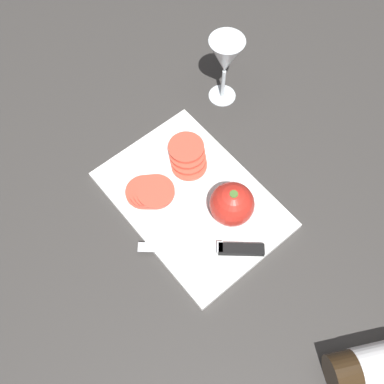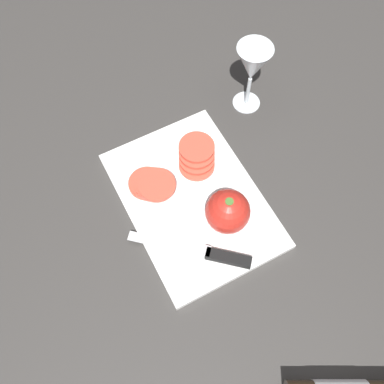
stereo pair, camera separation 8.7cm
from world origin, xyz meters
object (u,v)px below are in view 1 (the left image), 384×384
(whole_tomato, at_px, (232,204))
(knife, at_px, (230,248))
(tomato_slice_stack_near, at_px, (188,156))
(wine_glass, at_px, (226,58))
(tomato_slice_stack_far, at_px, (150,192))

(whole_tomato, bearing_deg, knife, 136.88)
(knife, bearing_deg, whole_tomato, -91.95)
(tomato_slice_stack_near, bearing_deg, wine_glass, -63.34)
(wine_glass, distance_m, tomato_slice_stack_far, 0.33)
(knife, bearing_deg, tomato_slice_stack_far, -35.08)
(tomato_slice_stack_near, bearing_deg, knife, 162.34)
(whole_tomato, xyz_separation_m, tomato_slice_stack_near, (0.16, -0.01, -0.03))
(whole_tomato, height_order, tomato_slice_stack_far, whole_tomato)
(knife, relative_size, tomato_slice_stack_far, 1.96)
(wine_glass, bearing_deg, knife, 140.47)
(whole_tomato, height_order, tomato_slice_stack_near, whole_tomato)
(knife, height_order, tomato_slice_stack_far, tomato_slice_stack_far)
(wine_glass, relative_size, tomato_slice_stack_near, 1.69)
(tomato_slice_stack_far, bearing_deg, wine_glass, -70.06)
(whole_tomato, xyz_separation_m, knife, (-0.06, 0.05, -0.04))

